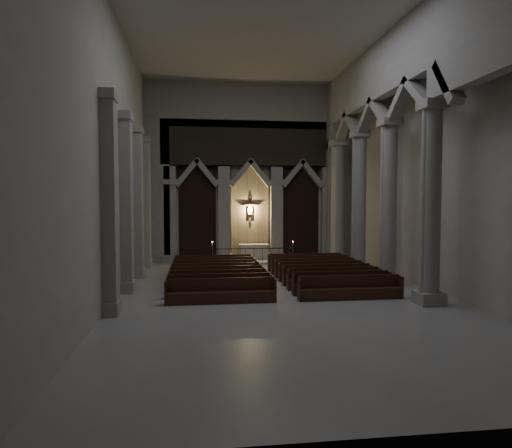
# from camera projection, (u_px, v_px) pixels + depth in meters

# --- Properties ---
(room) EXTENTS (24.00, 24.10, 12.00)m
(room) POSITION_uv_depth(u_px,v_px,m) (282.00, 119.00, 19.51)
(room) COLOR #9C9A94
(room) RESTS_ON ground
(sanctuary_wall) EXTENTS (14.00, 0.77, 12.00)m
(sanctuary_wall) POSITION_uv_depth(u_px,v_px,m) (250.00, 164.00, 30.98)
(sanctuary_wall) COLOR #9A978F
(sanctuary_wall) RESTS_ON ground
(right_arcade) EXTENTS (1.00, 24.00, 12.00)m
(right_arcade) POSITION_uv_depth(u_px,v_px,m) (391.00, 122.00, 21.52)
(right_arcade) COLOR #9A978F
(right_arcade) RESTS_ON ground
(left_pilasters) EXTENTS (0.60, 13.00, 8.03)m
(left_pilasters) POSITION_uv_depth(u_px,v_px,m) (133.00, 205.00, 22.29)
(left_pilasters) COLOR #9A978F
(left_pilasters) RESTS_ON ground
(sanctuary_step) EXTENTS (8.50, 2.60, 0.15)m
(sanctuary_step) POSITION_uv_depth(u_px,v_px,m) (252.00, 261.00, 30.40)
(sanctuary_step) COLOR #9A978F
(sanctuary_step) RESTS_ON ground
(altar) EXTENTS (1.99, 0.80, 1.01)m
(altar) POSITION_uv_depth(u_px,v_px,m) (254.00, 251.00, 30.93)
(altar) COLOR beige
(altar) RESTS_ON sanctuary_step
(altar_rail) EXTENTS (5.54, 0.09, 1.09)m
(altar_rail) POSITION_uv_depth(u_px,v_px,m) (254.00, 253.00, 29.32)
(altar_rail) COLOR black
(altar_rail) RESTS_ON ground
(candle_stand_left) EXTENTS (0.26, 0.26, 1.56)m
(candle_stand_left) POSITION_uv_depth(u_px,v_px,m) (212.00, 260.00, 28.49)
(candle_stand_left) COLOR #B87538
(candle_stand_left) RESTS_ON ground
(candle_stand_right) EXTENTS (0.26, 0.26, 1.52)m
(candle_stand_right) POSITION_uv_depth(u_px,v_px,m) (293.00, 258.00, 29.32)
(candle_stand_right) COLOR #B87538
(candle_stand_right) RESTS_ON ground
(pews) EXTENTS (9.85, 8.44, 0.99)m
(pews) POSITION_uv_depth(u_px,v_px,m) (271.00, 277.00, 22.61)
(pews) COLOR black
(pews) RESTS_ON ground
(worshipper) EXTENTS (0.47, 0.31, 1.27)m
(worshipper) POSITION_uv_depth(u_px,v_px,m) (291.00, 258.00, 27.68)
(worshipper) COLOR black
(worshipper) RESTS_ON ground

